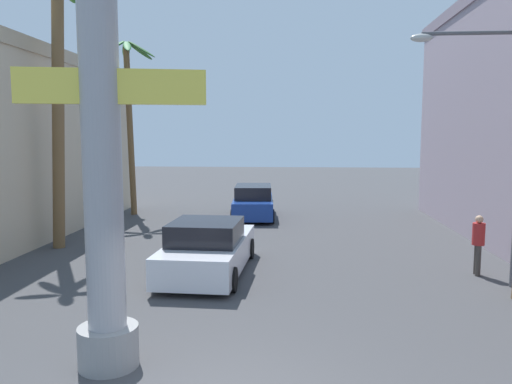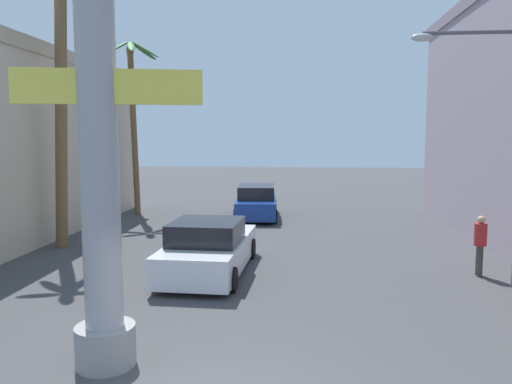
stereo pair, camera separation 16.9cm
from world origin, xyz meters
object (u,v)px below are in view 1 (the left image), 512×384
neon_sign_pole (100,81)px  street_lamp (501,129)px  pedestrian_mid_right (478,240)px  car_lead (208,249)px  palm_tree_far_left (129,102)px  car_far (253,202)px  palm_tree_mid_left (58,96)px

neon_sign_pole → street_lamp: bearing=31.9°
pedestrian_mid_right → car_lead: bearing=-177.3°
neon_sign_pole → car_lead: size_ratio=1.89×
palm_tree_far_left → pedestrian_mid_right: 17.27m
street_lamp → car_far: 13.26m
car_far → palm_tree_far_left: palm_tree_far_left is taller
car_lead → palm_tree_mid_left: palm_tree_mid_left is taller
street_lamp → car_far: (-7.15, 10.65, -3.34)m
neon_sign_pole → palm_tree_far_left: bearing=107.1°
street_lamp → pedestrian_mid_right: 3.27m
street_lamp → palm_tree_far_left: bearing=140.2°
neon_sign_pole → car_far: size_ratio=1.97×
car_lead → palm_tree_mid_left: (-5.67, 2.91, 4.56)m
palm_tree_mid_left → pedestrian_mid_right: bearing=-10.9°
street_lamp → car_lead: 8.37m
palm_tree_far_left → palm_tree_mid_left: (0.02, -7.47, -0.33)m
neon_sign_pole → car_lead: neon_sign_pole is taller
pedestrian_mid_right → neon_sign_pole: bearing=-142.9°
palm_tree_mid_left → neon_sign_pole: bearing=-60.5°
car_far → palm_tree_mid_left: (-6.14, -7.02, 4.53)m
car_far → palm_tree_mid_left: bearing=-131.2°
neon_sign_pole → street_lamp: neon_sign_pole is taller
car_lead → palm_tree_mid_left: size_ratio=0.54×
neon_sign_pole → palm_tree_far_left: 17.05m
neon_sign_pole → car_far: bearing=85.8°
street_lamp → palm_tree_mid_left: size_ratio=0.71×
car_far → pedestrian_mid_right: 11.93m
palm_tree_far_left → pedestrian_mid_right: (13.29, -10.02, -4.60)m
street_lamp → palm_tree_mid_left: palm_tree_mid_left is taller
car_lead → car_far: 9.94m
car_far → palm_tree_far_left: size_ratio=0.57×
car_far → car_lead: bearing=-92.7°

